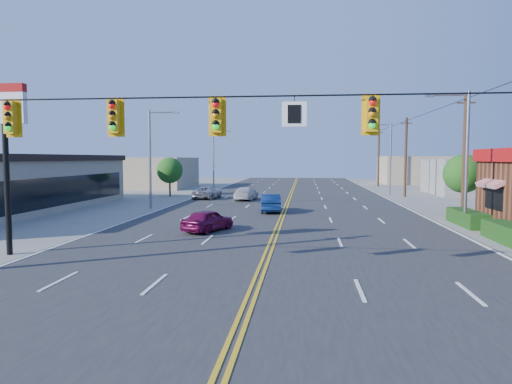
# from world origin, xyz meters

# --- Properties ---
(ground) EXTENTS (160.00, 160.00, 0.00)m
(ground) POSITION_xyz_m (0.00, 0.00, 0.00)
(ground) COLOR gray
(ground) RESTS_ON ground
(road) EXTENTS (20.00, 120.00, 0.06)m
(road) POSITION_xyz_m (0.00, 20.00, 0.03)
(road) COLOR #2D2D30
(road) RESTS_ON ground
(signal_span) EXTENTS (24.32, 0.34, 9.00)m
(signal_span) POSITION_xyz_m (-0.12, 0.00, 4.89)
(signal_span) COLOR #47301E
(signal_span) RESTS_ON ground
(pizza_hut_sign) EXTENTS (1.90, 0.30, 6.85)m
(pizza_hut_sign) POSITION_xyz_m (-11.00, 4.00, 5.18)
(pizza_hut_sign) COLOR black
(pizza_hut_sign) RESTS_ON ground
(streetlight_se) EXTENTS (2.55, 0.25, 8.00)m
(streetlight_se) POSITION_xyz_m (10.79, 14.00, 4.51)
(streetlight_se) COLOR gray
(streetlight_se) RESTS_ON ground
(streetlight_ne) EXTENTS (2.55, 0.25, 8.00)m
(streetlight_ne) POSITION_xyz_m (10.79, 38.00, 4.51)
(streetlight_ne) COLOR gray
(streetlight_ne) RESTS_ON ground
(streetlight_sw) EXTENTS (2.55, 0.25, 8.00)m
(streetlight_sw) POSITION_xyz_m (-10.79, 22.00, 4.51)
(streetlight_sw) COLOR gray
(streetlight_sw) RESTS_ON ground
(streetlight_nw) EXTENTS (2.55, 0.25, 8.00)m
(streetlight_nw) POSITION_xyz_m (-10.79, 48.00, 4.51)
(streetlight_nw) COLOR gray
(streetlight_nw) RESTS_ON ground
(utility_pole_near) EXTENTS (0.28, 0.28, 8.40)m
(utility_pole_near) POSITION_xyz_m (12.20, 18.00, 4.20)
(utility_pole_near) COLOR #47301E
(utility_pole_near) RESTS_ON ground
(utility_pole_mid) EXTENTS (0.28, 0.28, 8.40)m
(utility_pole_mid) POSITION_xyz_m (12.20, 36.00, 4.20)
(utility_pole_mid) COLOR #47301E
(utility_pole_mid) RESTS_ON ground
(utility_pole_far) EXTENTS (0.28, 0.28, 8.40)m
(utility_pole_far) POSITION_xyz_m (12.20, 54.00, 4.20)
(utility_pole_far) COLOR #47301E
(utility_pole_far) RESTS_ON ground
(tree_kfc_rear) EXTENTS (2.94, 2.94, 4.41)m
(tree_kfc_rear) POSITION_xyz_m (13.50, 22.00, 2.93)
(tree_kfc_rear) COLOR #47301E
(tree_kfc_rear) RESTS_ON ground
(tree_west) EXTENTS (2.80, 2.80, 4.20)m
(tree_west) POSITION_xyz_m (-13.00, 34.00, 2.79)
(tree_west) COLOR #47301E
(tree_west) RESTS_ON ground
(bld_east_mid) EXTENTS (12.00, 10.00, 4.00)m
(bld_east_mid) POSITION_xyz_m (22.00, 40.00, 2.00)
(bld_east_mid) COLOR gray
(bld_east_mid) RESTS_ON ground
(bld_west_far) EXTENTS (11.00, 12.00, 4.20)m
(bld_west_far) POSITION_xyz_m (-20.00, 48.00, 2.10)
(bld_west_far) COLOR tan
(bld_west_far) RESTS_ON ground
(bld_east_far) EXTENTS (10.00, 10.00, 4.40)m
(bld_east_far) POSITION_xyz_m (19.00, 62.00, 2.20)
(bld_east_far) COLOR tan
(bld_east_far) RESTS_ON ground
(car_magenta) EXTENTS (2.70, 3.88, 1.23)m
(car_magenta) POSITION_xyz_m (-3.80, 10.69, 0.61)
(car_magenta) COLOR maroon
(car_magenta) RESTS_ON ground
(car_blue) EXTENTS (1.87, 4.26, 1.36)m
(car_blue) POSITION_xyz_m (-1.04, 20.22, 0.68)
(car_blue) COLOR navy
(car_blue) RESTS_ON ground
(car_white) EXTENTS (2.17, 4.54, 1.28)m
(car_white) POSITION_xyz_m (-4.12, 29.74, 0.64)
(car_white) COLOR silver
(car_white) RESTS_ON ground
(car_silver) EXTENTS (2.45, 4.61, 1.23)m
(car_silver) POSITION_xyz_m (-8.17, 30.75, 0.62)
(car_silver) COLOR #ADACB2
(car_silver) RESTS_ON ground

